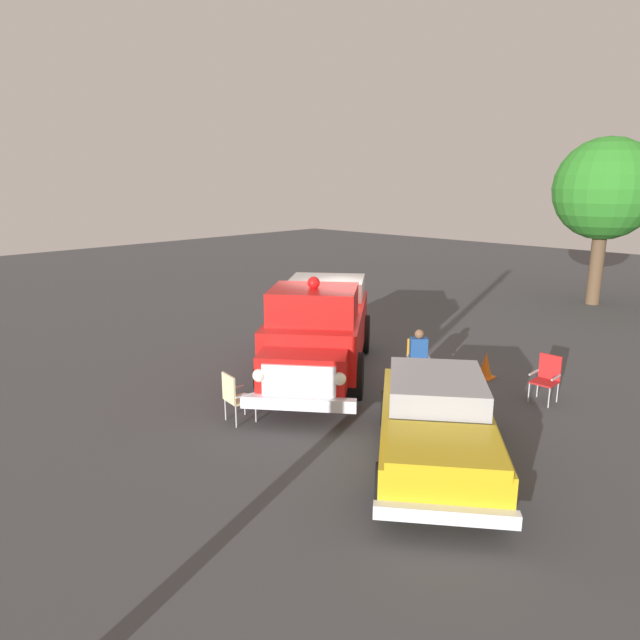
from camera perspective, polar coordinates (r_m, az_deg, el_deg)
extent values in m
plane|color=#424244|center=(14.50, 2.24, -4.90)|extent=(60.00, 60.00, 0.00)
cylinder|color=black|center=(12.45, 3.60, -5.62)|extent=(1.03, 0.88, 1.04)
cylinder|color=black|center=(12.71, -5.47, -5.23)|extent=(1.03, 0.88, 1.04)
cylinder|color=black|center=(15.78, 4.39, -1.39)|extent=(1.03, 0.88, 1.04)
cylinder|color=black|center=(15.99, -2.79, -1.16)|extent=(1.03, 0.88, 1.04)
cube|color=red|center=(14.04, 0.00, -1.04)|extent=(5.19, 4.60, 1.10)
cube|color=red|center=(11.38, -1.77, -5.36)|extent=(1.77, 1.95, 0.84)
cube|color=red|center=(12.72, -0.63, 1.54)|extent=(2.50, 2.54, 0.76)
cube|color=silver|center=(15.38, 0.71, 3.14)|extent=(2.53, 2.59, 0.60)
cube|color=silver|center=(10.96, -2.13, -6.13)|extent=(0.95, 1.23, 0.64)
cube|color=silver|center=(11.02, -2.19, -8.36)|extent=(1.49, 1.92, 0.24)
sphere|color=white|center=(10.84, 1.97, -5.91)|extent=(0.36, 0.36, 0.26)
sphere|color=white|center=(11.08, -6.13, -5.54)|extent=(0.36, 0.36, 0.26)
sphere|color=red|center=(12.62, -0.64, 3.76)|extent=(0.39, 0.39, 0.28)
cylinder|color=black|center=(8.81, 17.62, -16.30)|extent=(0.70, 0.61, 0.68)
cylinder|color=black|center=(8.67, 6.44, -16.21)|extent=(0.70, 0.61, 0.68)
cylinder|color=black|center=(11.38, 15.19, -9.00)|extent=(0.70, 0.61, 0.68)
cylinder|color=black|center=(11.27, 6.81, -8.82)|extent=(0.70, 0.61, 0.68)
cube|color=gold|center=(9.86, 11.55, -10.69)|extent=(4.46, 3.92, 0.64)
cube|color=gold|center=(8.40, 12.30, -12.55)|extent=(2.10, 2.15, 0.20)
cube|color=#99999E|center=(9.92, 11.60, -7.02)|extent=(2.45, 2.38, 0.56)
cube|color=silver|center=(8.05, 12.49, -18.57)|extent=(1.24, 1.63, 0.20)
cylinder|color=#B7BABF|center=(13.47, 10.93, -5.66)|extent=(0.04, 0.04, 0.44)
cylinder|color=#B7BABF|center=(13.38, 9.08, -5.71)|extent=(0.04, 0.04, 0.44)
cylinder|color=#B7BABF|center=(13.88, 10.53, -5.06)|extent=(0.04, 0.04, 0.44)
cylinder|color=#B7BABF|center=(13.79, 8.74, -5.10)|extent=(0.04, 0.04, 0.44)
cube|color=orange|center=(13.55, 9.86, -4.44)|extent=(0.68, 0.68, 0.04)
cube|color=orange|center=(13.69, 9.71, -2.99)|extent=(0.37, 0.37, 0.56)
cube|color=#B7BABF|center=(13.55, 10.89, -3.76)|extent=(0.33, 0.34, 0.03)
cube|color=#B7BABF|center=(13.46, 8.89, -3.80)|extent=(0.33, 0.34, 0.03)
cylinder|color=#B7BABF|center=(12.95, 21.98, -7.27)|extent=(0.03, 0.03, 0.44)
cylinder|color=#B7BABF|center=(13.11, 20.20, -6.86)|extent=(0.03, 0.03, 0.44)
cylinder|color=#B7BABF|center=(13.34, 22.71, -6.72)|extent=(0.03, 0.03, 0.44)
cylinder|color=#B7BABF|center=(13.49, 20.98, -6.33)|extent=(0.03, 0.03, 0.44)
cube|color=#B21E1E|center=(13.14, 21.56, -5.83)|extent=(0.49, 0.49, 0.04)
cube|color=#B21E1E|center=(13.27, 22.08, -4.40)|extent=(0.05, 0.48, 0.56)
cube|color=#B7BABF|center=(13.01, 22.60, -5.36)|extent=(0.44, 0.04, 0.03)
cube|color=#B7BABF|center=(13.18, 20.67, -4.94)|extent=(0.44, 0.04, 0.03)
cylinder|color=#B7BABF|center=(11.80, -7.55, -8.41)|extent=(0.03, 0.03, 0.44)
cylinder|color=#B7BABF|center=(11.44, -6.46, -9.10)|extent=(0.03, 0.03, 0.44)
cylinder|color=#B7BABF|center=(11.61, -9.47, -8.86)|extent=(0.03, 0.03, 0.44)
cylinder|color=#B7BABF|center=(11.25, -8.42, -9.59)|extent=(0.03, 0.03, 0.44)
cube|color=beige|center=(11.43, -8.01, -7.90)|extent=(0.55, 0.55, 0.04)
cube|color=beige|center=(11.22, -9.14, -6.80)|extent=(0.12, 0.48, 0.56)
cube|color=#B7BABF|center=(11.57, -8.62, -6.77)|extent=(0.44, 0.11, 0.03)
cube|color=#B7BABF|center=(11.17, -7.44, -7.49)|extent=(0.44, 0.11, 0.03)
cylinder|color=#383842|center=(13.40, 10.47, -5.73)|extent=(0.18, 0.18, 0.45)
cylinder|color=#383842|center=(13.36, 9.63, -5.75)|extent=(0.18, 0.18, 0.45)
cube|color=#383842|center=(13.45, 10.38, -4.36)|extent=(0.42, 0.42, 0.13)
cube|color=#383842|center=(13.41, 9.55, -4.38)|extent=(0.42, 0.42, 0.13)
cube|color=#1E478C|center=(13.53, 9.85, -2.90)|extent=(0.44, 0.44, 0.54)
sphere|color=brown|center=(13.41, 9.93, -1.41)|extent=(0.31, 0.31, 0.22)
cylinder|color=brown|center=(24.11, 25.98, 4.99)|extent=(0.51, 0.51, 3.03)
sphere|color=#2B7B23|center=(23.90, 26.71, 11.68)|extent=(3.73, 3.73, 3.73)
cube|color=orange|center=(14.42, 16.19, -5.51)|extent=(0.40, 0.40, 0.04)
cone|color=orange|center=(14.32, 16.28, -4.31)|extent=(0.32, 0.32, 0.60)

